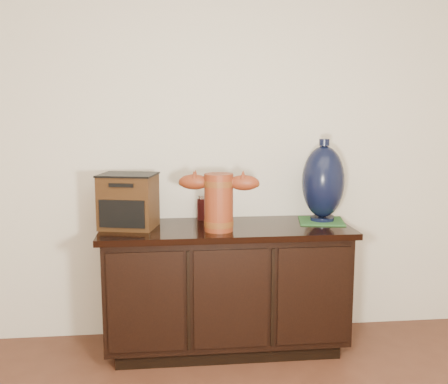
{
  "coord_description": "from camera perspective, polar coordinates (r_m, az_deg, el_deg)",
  "views": [
    {
      "loc": [
        -0.34,
        -0.76,
        1.43
      ],
      "look_at": [
        -0.02,
        2.18,
        0.97
      ],
      "focal_mm": 42.0,
      "sensor_mm": 36.0,
      "label": 1
    }
  ],
  "objects": [
    {
      "name": "tv_radio",
      "position": [
        3.07,
        -10.36,
        -0.96
      ],
      "size": [
        0.37,
        0.32,
        0.32
      ],
      "rotation": [
        0.0,
        0.0,
        -0.24
      ],
      "color": "#39200E",
      "rests_on": "sideboard"
    },
    {
      "name": "green_mat",
      "position": [
        3.27,
        10.53,
        -3.11
      ],
      "size": [
        0.31,
        0.31,
        0.01
      ],
      "primitive_type": "cube",
      "rotation": [
        0.0,
        0.0,
        -0.19
      ],
      "color": "#2A5E2A",
      "rests_on": "sideboard"
    },
    {
      "name": "terracotta_vessel",
      "position": [
        2.94,
        -0.58,
        -0.74
      ],
      "size": [
        0.46,
        0.2,
        0.33
      ],
      "rotation": [
        0.0,
        0.0,
        -0.23
      ],
      "color": "maroon",
      "rests_on": "sideboard"
    },
    {
      "name": "spray_can",
      "position": [
        3.25,
        -2.47,
        -1.72
      ],
      "size": [
        0.05,
        0.05,
        0.16
      ],
      "color": "#530E0F",
      "rests_on": "sideboard"
    },
    {
      "name": "sideboard",
      "position": [
        3.18,
        0.21,
        -10.24
      ],
      "size": [
        1.46,
        0.56,
        0.75
      ],
      "color": "black",
      "rests_on": "ground"
    },
    {
      "name": "room",
      "position": [
        0.84,
        17.37,
        -0.51
      ],
      "size": [
        5.0,
        5.0,
        5.0
      ],
      "color": "#502A1B",
      "rests_on": "ground"
    },
    {
      "name": "lamp_base",
      "position": [
        3.23,
        10.74,
        1.07
      ],
      "size": [
        0.3,
        0.3,
        0.5
      ],
      "rotation": [
        0.0,
        0.0,
        -0.19
      ],
      "color": "black",
      "rests_on": "green_mat"
    }
  ]
}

